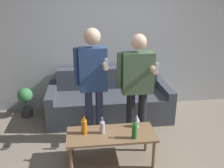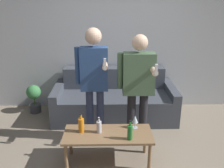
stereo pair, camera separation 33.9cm
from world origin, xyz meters
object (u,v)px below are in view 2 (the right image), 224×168
Objects in this scene: person_standing_left at (94,77)px; coffee_table at (108,137)px; person_standing_right at (138,83)px; bottle_orange at (81,125)px; couch at (114,100)px.

coffee_table is at bearing -70.56° from person_standing_left.
person_standing_left reaches higher than person_standing_right.
person_standing_right is at bearing 48.11° from coffee_table.
person_standing_right is at bearing 29.08° from bottle_orange.
coffee_table is 0.37m from bottle_orange.
coffee_table is (-0.12, -1.34, 0.07)m from couch.
couch is 8.27× the size of bottle_orange.
couch is at bearing 84.77° from coffee_table.
person_standing_right reaches higher than coffee_table.
bottle_orange is at bearing -109.68° from couch.
person_standing_left reaches higher than couch.
couch is 1.39m from bottle_orange.
bottle_orange is (-0.34, 0.05, 0.15)m from coffee_table.
person_standing_right is (0.30, -0.87, 0.64)m from couch.
couch is 1.35m from coffee_table.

